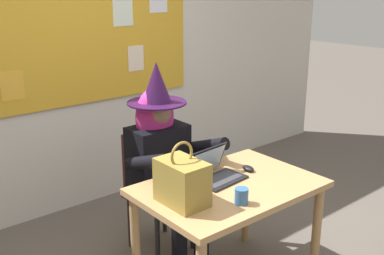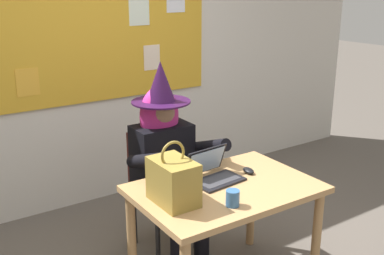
{
  "view_description": "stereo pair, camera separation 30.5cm",
  "coord_description": "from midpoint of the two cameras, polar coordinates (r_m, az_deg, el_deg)",
  "views": [
    {
      "loc": [
        -1.73,
        -1.8,
        1.97
      ],
      "look_at": [
        0.16,
        0.45,
        1.05
      ],
      "focal_mm": 43.6,
      "sensor_mm": 36.0,
      "label": 1
    },
    {
      "loc": [
        -1.49,
        -1.98,
        1.97
      ],
      "look_at": [
        0.16,
        0.45,
        1.05
      ],
      "focal_mm": 43.6,
      "sensor_mm": 36.0,
      "label": 2
    }
  ],
  "objects": [
    {
      "name": "coffee_mug",
      "position": [
        2.71,
        8.26,
        -8.61
      ],
      "size": [
        0.08,
        0.08,
        0.09
      ],
      "primitive_type": "cylinder",
      "color": "#336099",
      "rests_on": "desk_main"
    },
    {
      "name": "wall_back_bulletin",
      "position": [
        4.15,
        -10.96,
        9.27
      ],
      "size": [
        6.63,
        1.95,
        2.78
      ],
      "color": "silver",
      "rests_on": "ground"
    },
    {
      "name": "handbag",
      "position": [
        2.68,
        0.96,
        -6.64
      ],
      "size": [
        0.2,
        0.3,
        0.38
      ],
      "rotation": [
        0.0,
        0.0,
        0.12
      ],
      "color": "olive",
      "rests_on": "desk_main"
    },
    {
      "name": "desk_main",
      "position": [
        3.0,
        7.01,
        -8.99
      ],
      "size": [
        1.14,
        0.79,
        0.74
      ],
      "rotation": [
        0.0,
        0.0,
        -0.01
      ],
      "color": "tan",
      "rests_on": "ground"
    },
    {
      "name": "chair_at_desk",
      "position": [
        3.57,
        -1.7,
        -6.69
      ],
      "size": [
        0.44,
        0.44,
        0.91
      ],
      "rotation": [
        0.0,
        0.0,
        -1.53
      ],
      "color": "#4C1E19",
      "rests_on": "ground"
    },
    {
      "name": "laptop",
      "position": [
        3.03,
        5.5,
        -5.61
      ],
      "size": [
        0.35,
        0.3,
        0.2
      ],
      "rotation": [
        0.0,
        0.0,
        0.1
      ],
      "color": "black",
      "rests_on": "desk_main"
    },
    {
      "name": "computer_mouse",
      "position": [
        3.17,
        9.68,
        -5.27
      ],
      "size": [
        0.07,
        0.11,
        0.03
      ],
      "primitive_type": "ellipsoid",
      "rotation": [
        0.0,
        0.0,
        -0.14
      ],
      "color": "black",
      "rests_on": "desk_main"
    },
    {
      "name": "person_costumed",
      "position": [
        3.37,
        -0.59,
        -2.94
      ],
      "size": [
        0.6,
        0.68,
        1.44
      ],
      "rotation": [
        0.0,
        0.0,
        -1.58
      ],
      "color": "black",
      "rests_on": "ground"
    }
  ]
}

